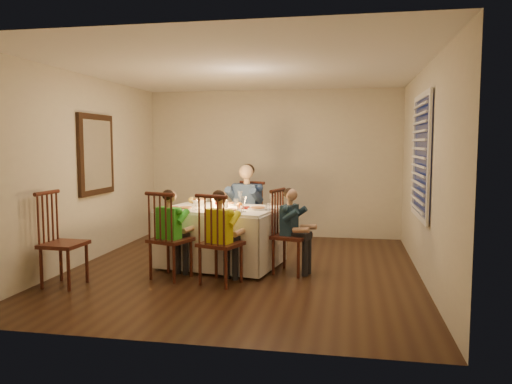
% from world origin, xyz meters
% --- Properties ---
extents(ground, '(5.00, 5.00, 0.00)m').
position_xyz_m(ground, '(0.00, 0.00, 0.00)').
color(ground, black).
rests_on(ground, ground).
extents(wall_left, '(0.02, 5.00, 2.60)m').
position_xyz_m(wall_left, '(-2.25, 0.00, 1.30)').
color(wall_left, beige).
rests_on(wall_left, ground).
extents(wall_right, '(0.02, 5.00, 2.60)m').
position_xyz_m(wall_right, '(2.25, 0.00, 1.30)').
color(wall_right, beige).
rests_on(wall_right, ground).
extents(wall_back, '(4.50, 0.02, 2.60)m').
position_xyz_m(wall_back, '(0.00, 2.50, 1.30)').
color(wall_back, beige).
rests_on(wall_back, ground).
extents(ceiling, '(5.00, 5.00, 0.00)m').
position_xyz_m(ceiling, '(0.00, 0.00, 2.60)').
color(ceiling, white).
rests_on(ceiling, wall_back).
extents(dining_table, '(1.69, 1.35, 0.77)m').
position_xyz_m(dining_table, '(-0.35, 0.15, 0.57)').
color(dining_table, white).
rests_on(dining_table, ground).
extents(chair_adult, '(0.55, 0.54, 1.08)m').
position_xyz_m(chair_adult, '(-0.17, 0.99, 0.00)').
color(chair_adult, '#3B1A10').
rests_on(chair_adult, ground).
extents(chair_near_left, '(0.56, 0.54, 1.08)m').
position_xyz_m(chair_near_left, '(-0.79, -0.57, 0.00)').
color(chair_near_left, '#3B1A10').
rests_on(chair_near_left, ground).
extents(chair_near_right, '(0.56, 0.54, 1.08)m').
position_xyz_m(chair_near_right, '(-0.13, -0.70, 0.00)').
color(chair_near_right, '#3B1A10').
rests_on(chair_near_right, ground).
extents(chair_end, '(0.53, 0.54, 1.08)m').
position_xyz_m(chair_end, '(0.64, -0.06, 0.00)').
color(chair_end, '#3B1A10').
rests_on(chair_end, ground).
extents(chair_extra, '(0.45, 0.48, 1.11)m').
position_xyz_m(chair_extra, '(-1.90, -1.12, 0.00)').
color(chair_extra, '#3B1A10').
rests_on(chair_extra, ground).
extents(adult, '(0.63, 0.60, 1.35)m').
position_xyz_m(adult, '(-0.17, 0.99, 0.00)').
color(adult, navy).
rests_on(adult, ground).
extents(child_green, '(0.46, 0.44, 1.10)m').
position_xyz_m(child_green, '(-0.79, -0.57, 0.00)').
color(child_green, green).
rests_on(child_green, ground).
extents(child_yellow, '(0.47, 0.45, 1.12)m').
position_xyz_m(child_yellow, '(-0.13, -0.70, 0.00)').
color(child_yellow, yellow).
rests_on(child_yellow, ground).
extents(child_teal, '(0.42, 0.45, 1.10)m').
position_xyz_m(child_teal, '(0.64, -0.06, 0.00)').
color(child_teal, '#1A3042').
rests_on(child_teal, ground).
extents(setting_adult, '(0.30, 0.30, 0.02)m').
position_xyz_m(setting_adult, '(-0.34, 0.50, 0.81)').
color(setting_adult, white).
rests_on(setting_adult, dining_table).
extents(setting_green, '(0.30, 0.30, 0.02)m').
position_xyz_m(setting_green, '(-0.76, -0.10, 0.81)').
color(setting_green, white).
rests_on(setting_green, dining_table).
extents(setting_yellow, '(0.30, 0.30, 0.02)m').
position_xyz_m(setting_yellow, '(-0.13, -0.20, 0.81)').
color(setting_yellow, white).
rests_on(setting_yellow, dining_table).
extents(setting_teal, '(0.30, 0.30, 0.02)m').
position_xyz_m(setting_teal, '(0.18, 0.07, 0.81)').
color(setting_teal, white).
rests_on(setting_teal, dining_table).
extents(candle_left, '(0.06, 0.06, 0.10)m').
position_xyz_m(candle_left, '(-0.46, 0.17, 0.85)').
color(candle_left, white).
rests_on(candle_left, dining_table).
extents(candle_right, '(0.06, 0.06, 0.10)m').
position_xyz_m(candle_right, '(-0.27, 0.14, 0.85)').
color(candle_right, white).
rests_on(candle_right, dining_table).
extents(squash, '(0.09, 0.09, 0.09)m').
position_xyz_m(squash, '(-0.89, 0.57, 0.84)').
color(squash, gold).
rests_on(squash, dining_table).
extents(orange_fruit, '(0.08, 0.08, 0.08)m').
position_xyz_m(orange_fruit, '(-0.09, 0.16, 0.84)').
color(orange_fruit, orange).
rests_on(orange_fruit, dining_table).
extents(serving_bowl, '(0.25, 0.25, 0.06)m').
position_xyz_m(serving_bowl, '(-0.78, 0.59, 0.82)').
color(serving_bowl, white).
rests_on(serving_bowl, dining_table).
extents(wall_mirror, '(0.06, 0.95, 1.15)m').
position_xyz_m(wall_mirror, '(-2.22, 0.30, 1.50)').
color(wall_mirror, black).
rests_on(wall_mirror, wall_left).
extents(window_blinds, '(0.07, 1.34, 1.54)m').
position_xyz_m(window_blinds, '(2.21, 0.10, 1.50)').
color(window_blinds, black).
rests_on(window_blinds, wall_right).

